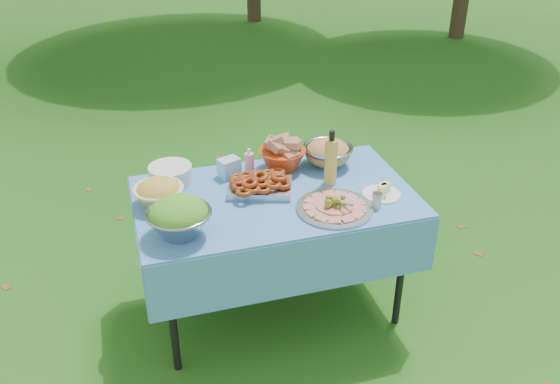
# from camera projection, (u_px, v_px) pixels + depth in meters

# --- Properties ---
(ground) EXTENTS (80.00, 80.00, 0.00)m
(ground) POSITION_uv_depth(u_px,v_px,m) (275.00, 306.00, 3.50)
(ground) COLOR black
(ground) RESTS_ON ground
(picnic_table) EXTENTS (1.46, 0.86, 0.76)m
(picnic_table) POSITION_uv_depth(u_px,v_px,m) (275.00, 254.00, 3.31)
(picnic_table) COLOR #84C9FF
(picnic_table) RESTS_ON ground
(salad_bowl) EXTENTS (0.33, 0.33, 0.20)m
(salad_bowl) POSITION_uv_depth(u_px,v_px,m) (179.00, 217.00, 2.75)
(salad_bowl) COLOR #969A9E
(salad_bowl) RESTS_ON picnic_table
(pasta_bowl_white) EXTENTS (0.28, 0.28, 0.14)m
(pasta_bowl_white) POSITION_uv_depth(u_px,v_px,m) (158.00, 192.00, 3.01)
(pasta_bowl_white) COLOR white
(pasta_bowl_white) RESTS_ON picnic_table
(plate_stack) EXTENTS (0.24, 0.24, 0.10)m
(plate_stack) POSITION_uv_depth(u_px,v_px,m) (171.00, 174.00, 3.23)
(plate_stack) COLOR white
(plate_stack) RESTS_ON picnic_table
(wipes_box) EXTENTS (0.14, 0.12, 0.10)m
(wipes_box) POSITION_uv_depth(u_px,v_px,m) (229.00, 167.00, 3.29)
(wipes_box) COLOR #9BCBF0
(wipes_box) RESTS_ON picnic_table
(sanitizer_bottle) EXTENTS (0.07, 0.07, 0.15)m
(sanitizer_bottle) POSITION_uv_depth(u_px,v_px,m) (249.00, 161.00, 3.31)
(sanitizer_bottle) COLOR pink
(sanitizer_bottle) RESTS_ON picnic_table
(bread_bowl) EXTENTS (0.27, 0.27, 0.18)m
(bread_bowl) POSITION_uv_depth(u_px,v_px,m) (282.00, 154.00, 3.35)
(bread_bowl) COLOR #C63D12
(bread_bowl) RESTS_ON picnic_table
(pasta_bowl_steel) EXTENTS (0.33, 0.33, 0.15)m
(pasta_bowl_steel) POSITION_uv_depth(u_px,v_px,m) (328.00, 152.00, 3.40)
(pasta_bowl_steel) COLOR #969A9E
(pasta_bowl_steel) RESTS_ON picnic_table
(fried_tray) EXTENTS (0.39, 0.33, 0.08)m
(fried_tray) POSITION_uv_depth(u_px,v_px,m) (260.00, 184.00, 3.15)
(fried_tray) COLOR #ACACB1
(fried_tray) RESTS_ON picnic_table
(charcuterie_platter) EXTENTS (0.51, 0.51, 0.09)m
(charcuterie_platter) POSITION_uv_depth(u_px,v_px,m) (335.00, 202.00, 2.98)
(charcuterie_platter) COLOR #AEB1B6
(charcuterie_platter) RESTS_ON picnic_table
(oil_bottle) EXTENTS (0.08, 0.08, 0.31)m
(oil_bottle) POSITION_uv_depth(u_px,v_px,m) (331.00, 158.00, 3.16)
(oil_bottle) COLOR gold
(oil_bottle) RESTS_ON picnic_table
(cheese_plate) EXTENTS (0.27, 0.27, 0.06)m
(cheese_plate) POSITION_uv_depth(u_px,v_px,m) (382.00, 190.00, 3.12)
(cheese_plate) COLOR white
(cheese_plate) RESTS_ON picnic_table
(shaker) EXTENTS (0.06, 0.06, 0.08)m
(shaker) POSITION_uv_depth(u_px,v_px,m) (377.00, 200.00, 3.00)
(shaker) COLOR silver
(shaker) RESTS_ON picnic_table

